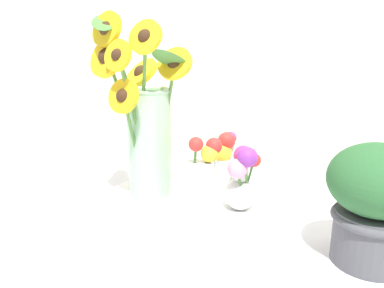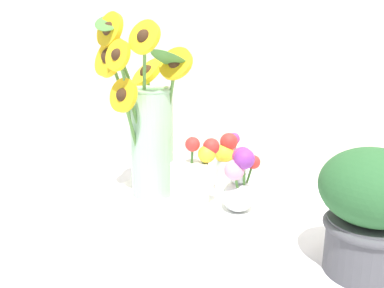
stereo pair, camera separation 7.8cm
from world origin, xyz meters
TOP-DOWN VIEW (x-y plane):
  - ground_plane at (0.00, 0.00)m, footprint 6.00×6.00m
  - serving_tray at (0.01, 0.07)m, footprint 0.40×0.40m
  - mason_jar_sunflowers at (-0.09, 0.05)m, footprint 0.22×0.20m
  - vase_small_center at (0.05, 0.02)m, footprint 0.08×0.09m
  - vase_bulb_right at (0.12, 0.09)m, footprint 0.07×0.08m
  - vase_small_back at (0.05, 0.16)m, footprint 0.07×0.08m
  - potted_plant at (0.36, 0.06)m, footprint 0.16×0.16m

SIDE VIEW (x-z plane):
  - ground_plane at x=0.00m, z-range 0.00..0.00m
  - serving_tray at x=0.01m, z-range 0.00..0.02m
  - vase_small_back at x=0.05m, z-range 0.02..0.16m
  - vase_small_center at x=0.05m, z-range 0.01..0.17m
  - vase_bulb_right at x=0.12m, z-range 0.02..0.16m
  - potted_plant at x=0.36m, z-range 0.01..0.21m
  - mason_jar_sunflowers at x=-0.09m, z-range -0.01..0.39m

